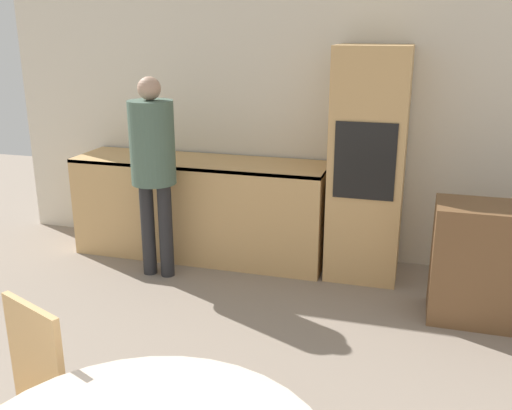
# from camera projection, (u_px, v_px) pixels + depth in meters

# --- Properties ---
(wall_back) EXTENTS (6.05, 0.05, 2.60)m
(wall_back) POSITION_uv_depth(u_px,v_px,m) (323.00, 114.00, 4.97)
(wall_back) COLOR silver
(wall_back) RESTS_ON ground_plane
(kitchen_counter) EXTENTS (2.28, 0.60, 0.90)m
(kitchen_counter) POSITION_uv_depth(u_px,v_px,m) (201.00, 207.00, 5.17)
(kitchen_counter) COLOR tan
(kitchen_counter) RESTS_ON ground_plane
(oven_unit) EXTENTS (0.58, 0.59, 1.89)m
(oven_unit) POSITION_uv_depth(u_px,v_px,m) (368.00, 165.00, 4.64)
(oven_unit) COLOR tan
(oven_unit) RESTS_ON ground_plane
(chair_far_left) EXTENTS (0.52, 0.52, 0.96)m
(chair_far_left) POSITION_uv_depth(u_px,v_px,m) (21.00, 407.00, 2.33)
(chair_far_left) COLOR tan
(chair_far_left) RESTS_ON ground_plane
(person_standing) EXTENTS (0.36, 0.36, 1.66)m
(person_standing) POSITION_uv_depth(u_px,v_px,m) (153.00, 157.00, 4.58)
(person_standing) COLOR #262628
(person_standing) RESTS_ON ground_plane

